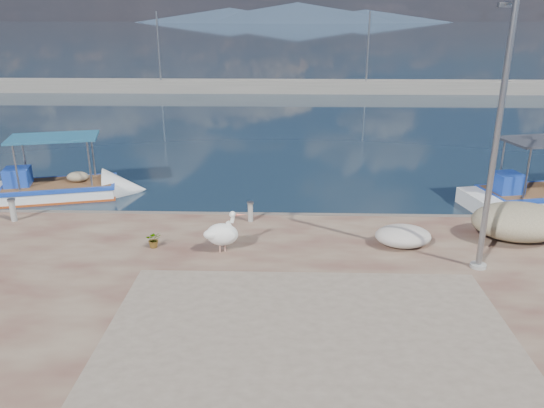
{
  "coord_description": "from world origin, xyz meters",
  "views": [
    {
      "loc": [
        0.5,
        -12.48,
        7.1
      ],
      "look_at": [
        0.0,
        3.8,
        1.3
      ],
      "focal_mm": 35.0,
      "sensor_mm": 36.0,
      "label": 1
    }
  ],
  "objects_px": {
    "boat_left": "(59,192)",
    "lamp_post": "(494,151)",
    "bollard_near": "(250,211)",
    "pelican": "(223,234)",
    "boat_right": "(539,199)"
  },
  "relations": [
    {
      "from": "lamp_post",
      "to": "boat_left",
      "type": "bearing_deg",
      "value": 154.49
    },
    {
      "from": "boat_left",
      "to": "lamp_post",
      "type": "xyz_separation_m",
      "value": [
        14.79,
        -7.06,
        3.57
      ]
    },
    {
      "from": "boat_right",
      "to": "lamp_post",
      "type": "height_order",
      "value": "lamp_post"
    },
    {
      "from": "boat_right",
      "to": "lamp_post",
      "type": "distance_m",
      "value": 8.91
    },
    {
      "from": "boat_left",
      "to": "pelican",
      "type": "xyz_separation_m",
      "value": [
        7.58,
        -6.28,
        0.85
      ]
    },
    {
      "from": "boat_right",
      "to": "bollard_near",
      "type": "relative_size",
      "value": 9.61
    },
    {
      "from": "bollard_near",
      "to": "boat_right",
      "type": "bearing_deg",
      "value": 16.97
    },
    {
      "from": "boat_left",
      "to": "bollard_near",
      "type": "bearing_deg",
      "value": -39.31
    },
    {
      "from": "bollard_near",
      "to": "boat_left",
      "type": "bearing_deg",
      "value": 155.21
    },
    {
      "from": "boat_left",
      "to": "boat_right",
      "type": "relative_size",
      "value": 0.97
    },
    {
      "from": "boat_right",
      "to": "bollard_near",
      "type": "height_order",
      "value": "boat_right"
    },
    {
      "from": "pelican",
      "to": "bollard_near",
      "type": "relative_size",
      "value": 1.83
    },
    {
      "from": "lamp_post",
      "to": "pelican",
      "type": "bearing_deg",
      "value": 173.84
    },
    {
      "from": "lamp_post",
      "to": "bollard_near",
      "type": "height_order",
      "value": "lamp_post"
    },
    {
      "from": "pelican",
      "to": "boat_left",
      "type": "bearing_deg",
      "value": 116.1
    }
  ]
}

